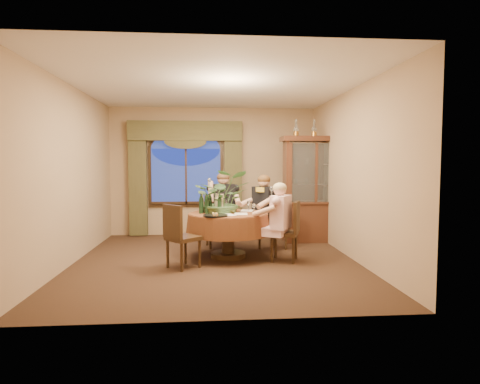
{
  "coord_description": "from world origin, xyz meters",
  "views": [
    {
      "loc": [
        -0.12,
        -6.42,
        1.57
      ],
      "look_at": [
        0.41,
        0.24,
        1.1
      ],
      "focal_mm": 30.0,
      "sensor_mm": 36.0,
      "label": 1
    }
  ],
  "objects": [
    {
      "name": "person_scarf",
      "position": [
        0.91,
        0.77,
        0.69
      ],
      "size": [
        0.66,
        0.67,
        1.38
      ],
      "primitive_type": null,
      "rotation": [
        0.0,
        0.0,
        -4.06
      ],
      "color": "black",
      "rests_on": "floor"
    },
    {
      "name": "wine_bottle_2",
      "position": [
        -0.14,
        0.19,
        0.92
      ],
      "size": [
        0.07,
        0.07,
        0.33
      ],
      "primitive_type": "cylinder",
      "color": "black",
      "rests_on": "dining_table"
    },
    {
      "name": "wall_back",
      "position": [
        0.0,
        2.5,
        1.4
      ],
      "size": [
        4.5,
        0.0,
        4.5
      ],
      "primitive_type": "plane",
      "rotation": [
        1.57,
        0.0,
        0.0
      ],
      "color": "#A08362",
      "rests_on": "ground"
    },
    {
      "name": "stoneware_vase",
      "position": [
        0.09,
        0.36,
        0.9
      ],
      "size": [
        0.17,
        0.17,
        0.31
      ],
      "primitive_type": null,
      "color": "gray",
      "rests_on": "dining_table"
    },
    {
      "name": "drapery_right",
      "position": [
        0.43,
        2.38,
        1.18
      ],
      "size": [
        0.38,
        0.14,
        2.32
      ],
      "primitive_type": "cube",
      "color": "#434023",
      "rests_on": "floor"
    },
    {
      "name": "oil_lamp_left",
      "position": [
        1.63,
        1.5,
        2.29
      ],
      "size": [
        0.11,
        0.11,
        0.34
      ],
      "primitive_type": null,
      "color": "#A5722D",
      "rests_on": "china_cabinet"
    },
    {
      "name": "wine_glass_person_pink",
      "position": [
        0.62,
        0.01,
        0.84
      ],
      "size": [
        0.07,
        0.07,
        0.18
      ],
      "primitive_type": null,
      "color": "silver",
      "rests_on": "dining_table"
    },
    {
      "name": "dining_table",
      "position": [
        0.21,
        0.24,
        0.38
      ],
      "size": [
        1.7,
        1.7,
        0.75
      ],
      "primitive_type": "cylinder",
      "rotation": [
        0.0,
        0.0,
        -0.23
      ],
      "color": "maroon",
      "rests_on": "floor"
    },
    {
      "name": "oil_lamp_center",
      "position": [
        2.0,
        1.5,
        2.29
      ],
      "size": [
        0.11,
        0.11,
        0.34
      ],
      "primitive_type": null,
      "color": "#A5722D",
      "rests_on": "china_cabinet"
    },
    {
      "name": "swag_valance",
      "position": [
        -0.6,
        2.35,
        2.28
      ],
      "size": [
        2.45,
        0.16,
        0.42
      ],
      "primitive_type": null,
      "color": "#434023",
      "rests_on": "wall_back"
    },
    {
      "name": "chair_right",
      "position": [
        1.11,
        -0.08,
        0.48
      ],
      "size": [
        0.54,
        0.54,
        0.96
      ],
      "primitive_type": "cube",
      "rotation": [
        0.0,
        0.0,
        1.22
      ],
      "color": "black",
      "rests_on": "floor"
    },
    {
      "name": "wine_glass_person_scarf",
      "position": [
        0.59,
        0.53,
        0.84
      ],
      "size": [
        0.07,
        0.07,
        0.18
      ],
      "primitive_type": null,
      "color": "silver",
      "rests_on": "dining_table"
    },
    {
      "name": "drapery_left",
      "position": [
        -1.63,
        2.38,
        1.18
      ],
      "size": [
        0.38,
        0.14,
        2.32
      ],
      "primitive_type": "cube",
      "color": "#434023",
      "rests_on": "floor"
    },
    {
      "name": "ceiling",
      "position": [
        0.0,
        0.0,
        2.8
      ],
      "size": [
        5.0,
        5.0,
        0.0
      ],
      "primitive_type": "plane",
      "rotation": [
        3.14,
        0.0,
        0.0
      ],
      "color": "white",
      "rests_on": "wall_back"
    },
    {
      "name": "wine_bottle_0",
      "position": [
        -0.24,
        0.2,
        0.92
      ],
      "size": [
        0.07,
        0.07,
        0.33
      ],
      "primitive_type": "cylinder",
      "color": "black",
      "rests_on": "dining_table"
    },
    {
      "name": "chair_back",
      "position": [
        0.06,
        1.11,
        0.48
      ],
      "size": [
        0.49,
        0.49,
        0.96
      ],
      "primitive_type": "cube",
      "rotation": [
        0.0,
        0.0,
        -2.96
      ],
      "color": "black",
      "rests_on": "floor"
    },
    {
      "name": "china_cabinet",
      "position": [
        2.0,
        1.5,
        1.06
      ],
      "size": [
        1.31,
        0.52,
        2.12
      ],
      "primitive_type": "cube",
      "color": "#3D1F15",
      "rests_on": "floor"
    },
    {
      "name": "window",
      "position": [
        -0.6,
        2.43,
        1.3
      ],
      "size": [
        1.62,
        0.1,
        1.32
      ],
      "primitive_type": null,
      "color": "navy",
      "rests_on": "wall_back"
    },
    {
      "name": "wine_bottle_4",
      "position": [
        -0.09,
        0.4,
        0.92
      ],
      "size": [
        0.07,
        0.07,
        0.33
      ],
      "primitive_type": "cylinder",
      "color": "black",
      "rests_on": "dining_table"
    },
    {
      "name": "cheese_platter",
      "position": [
        -0.01,
        -0.18,
        0.76
      ],
      "size": [
        0.39,
        0.39,
        0.02
      ],
      "primitive_type": "cylinder",
      "color": "black",
      "rests_on": "dining_table"
    },
    {
      "name": "person_back",
      "position": [
        0.17,
        1.19,
        0.71
      ],
      "size": [
        0.53,
        0.49,
        1.41
      ],
      "primitive_type": null,
      "rotation": [
        0.0,
        0.0,
        -3.09
      ],
      "color": "black",
      "rests_on": "floor"
    },
    {
      "name": "arched_transom",
      "position": [
        -0.6,
        2.43,
        2.08
      ],
      "size": [
        1.6,
        0.06,
        0.44
      ],
      "primitive_type": null,
      "color": "navy",
      "rests_on": "wall_back"
    },
    {
      "name": "person_pink",
      "position": [
        1.02,
        -0.22,
        0.64
      ],
      "size": [
        0.59,
        0.61,
        1.28
      ],
      "primitive_type": null,
      "rotation": [
        0.0,
        0.0,
        1.06
      ],
      "color": "beige",
      "rests_on": "floor"
    },
    {
      "name": "chair_front_left",
      "position": [
        -0.49,
        -0.39,
        0.48
      ],
      "size": [
        0.59,
        0.59,
        0.96
      ],
      "primitive_type": "cube",
      "rotation": [
        0.0,
        0.0,
        -0.84
      ],
      "color": "black",
      "rests_on": "floor"
    },
    {
      "name": "oil_lamp_right",
      "position": [
        2.37,
        1.5,
        2.29
      ],
      "size": [
        0.11,
        0.11,
        0.34
      ],
      "primitive_type": null,
      "color": "#A5722D",
      "rests_on": "china_cabinet"
    },
    {
      "name": "tasting_paper_1",
      "position": [
        0.56,
        0.51,
        0.75
      ],
      "size": [
        0.27,
        0.34,
        0.0
      ],
      "primitive_type": "cube",
      "rotation": [
        0.0,
        0.0,
        -0.21
      ],
      "color": "white",
      "rests_on": "dining_table"
    },
    {
      "name": "chair_back_right",
      "position": [
        1.06,
        0.78,
        0.48
      ],
      "size": [
        0.58,
        0.58,
        0.96
      ],
      "primitive_type": "cube",
      "rotation": [
        0.0,
        0.0,
        -4.14
      ],
      "color": "black",
      "rests_on": "floor"
    },
    {
      "name": "floor",
      "position": [
        0.0,
        0.0,
        0.0
      ],
      "size": [
        5.0,
        5.0,
        0.0
      ],
      "primitive_type": "plane",
      "color": "black",
      "rests_on": "ground"
    },
    {
      "name": "tasting_paper_2",
      "position": [
        0.19,
        -0.04,
        0.75
      ],
      "size": [
        0.29,
        0.35,
        0.0
      ],
      "primitive_type": "cube",
      "rotation": [
        0.0,
        0.0,
        0.32
      ],
      "color": "white",
      "rests_on": "dining_table"
    },
    {
      "name": "wine_bottle_5",
      "position": [
        -0.22,
        0.33,
        0.92
      ],
      "size": [
        0.07,
        0.07,
        0.33
      ],
      "primitive_type": "cylinder",
      "color": "tan",
      "rests_on": "dining_table"
    },
    {
      "name": "wall_right",
      "position": [
        2.25,
        0.0,
        1.4
      ],
      "size": [
        0.0,
        5.0,
        5.0
      ],
      "primitive_type": "plane",
      "rotation": [
        1.57,
        0.0,
        -1.57
      ],
      "color": "#A08362",
      "rests_on": "ground"
    },
    {
      "name": "wine_bottle_1",
      "position": [
        0.02,
        0.27,
        0.92
      ],
      "size": [
        0.07,
        0.07,
        0.33
      ],
      "primitive_type": "cylinder",
      "color": "tan",
      "rests_on": "dining_table"
    },
    {
      "name": "olive_bowl",
      "position": [
        0.24,
        0.22,
        0.78
      ],
      "size": [
        0.17,
        0.17,
        0.05
      ],
      "primitive_type": "imported",
      "color": "#515E2D",
      "rests_on": "dining_table"
    },
    {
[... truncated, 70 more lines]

